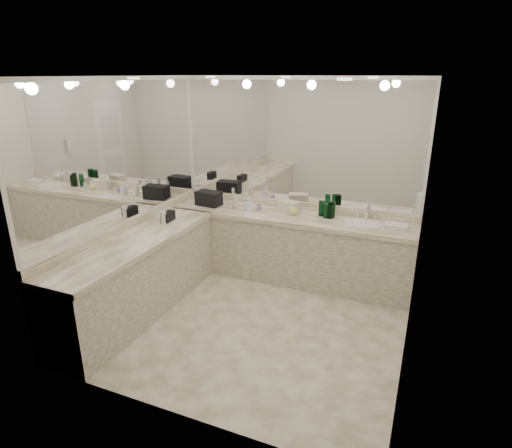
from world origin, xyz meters
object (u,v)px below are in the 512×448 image
at_px(soap_bottle_b, 249,204).
at_px(soap_bottle_c, 293,209).
at_px(hand_towel, 396,226).
at_px(sink, 363,224).
at_px(black_toiletry_bag, 209,199).
at_px(soap_bottle_a, 235,200).
at_px(wall_phone, 419,205).
at_px(cream_cosmetic_case, 289,207).

distance_m(soap_bottle_b, soap_bottle_c, 0.61).
height_order(hand_towel, soap_bottle_b, soap_bottle_b).
relative_size(sink, black_toiletry_bag, 1.31).
height_order(black_toiletry_bag, soap_bottle_c, black_toiletry_bag).
relative_size(black_toiletry_bag, soap_bottle_a, 1.71).
bearing_deg(black_toiletry_bag, hand_towel, 1.18).
relative_size(hand_towel, soap_bottle_b, 1.53).
height_order(black_toiletry_bag, hand_towel, black_toiletry_bag).
bearing_deg(soap_bottle_c, sink, -0.67).
xyz_separation_m(black_toiletry_bag, soap_bottle_b, (0.60, 0.02, -0.01)).
bearing_deg(hand_towel, wall_phone, -66.47).
relative_size(wall_phone, soap_bottle_b, 1.38).
xyz_separation_m(cream_cosmetic_case, hand_towel, (1.36, -0.07, -0.05)).
distance_m(sink, black_toiletry_bag, 2.11).
distance_m(sink, soap_bottle_a, 1.73).
xyz_separation_m(wall_phone, black_toiletry_bag, (-2.71, 0.47, -0.35)).
height_order(black_toiletry_bag, cream_cosmetic_case, black_toiletry_bag).
xyz_separation_m(sink, soap_bottle_a, (-1.72, 0.01, 0.10)).
height_order(hand_towel, soap_bottle_c, soap_bottle_c).
relative_size(hand_towel, soap_bottle_a, 1.35).
relative_size(cream_cosmetic_case, soap_bottle_a, 1.33).
bearing_deg(cream_cosmetic_case, wall_phone, -3.03).
bearing_deg(hand_towel, sink, -176.94).
height_order(cream_cosmetic_case, soap_bottle_c, soap_bottle_c).
relative_size(cream_cosmetic_case, hand_towel, 0.99).
bearing_deg(wall_phone, hand_towel, 113.53).
distance_m(black_toiletry_bag, soap_bottle_b, 0.60).
relative_size(cream_cosmetic_case, soap_bottle_b, 1.51).
distance_m(soap_bottle_a, soap_bottle_b, 0.22).
xyz_separation_m(sink, soap_bottle_c, (-0.90, 0.01, 0.09)).
height_order(sink, soap_bottle_b, soap_bottle_b).
height_order(sink, black_toiletry_bag, black_toiletry_bag).
xyz_separation_m(soap_bottle_b, soap_bottle_c, (0.61, 0.03, -0.00)).
distance_m(cream_cosmetic_case, soap_bottle_a, 0.75).
bearing_deg(soap_bottle_a, cream_cosmetic_case, 5.69).
height_order(wall_phone, black_toiletry_bag, wall_phone).
bearing_deg(soap_bottle_a, sink, -0.45).
bearing_deg(soap_bottle_c, black_toiletry_bag, -178.03).
height_order(black_toiletry_bag, soap_bottle_a, soap_bottle_a).
bearing_deg(soap_bottle_c, soap_bottle_a, 179.78).
relative_size(sink, soap_bottle_b, 2.54).
xyz_separation_m(black_toiletry_bag, soap_bottle_c, (1.21, 0.04, -0.01)).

